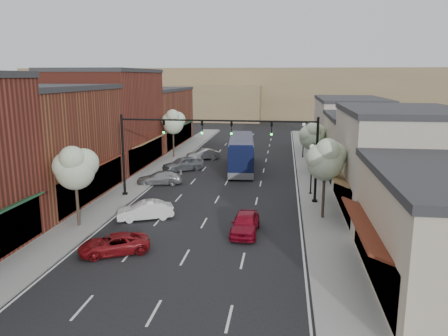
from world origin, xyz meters
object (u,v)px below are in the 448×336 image
at_px(parked_car_d, 183,164).
at_px(parked_car_e, 203,154).
at_px(red_hatchback, 245,223).
at_px(signal_mast_right, 287,146).
at_px(tree_right_near, 326,159).
at_px(tree_left_far, 173,121).
at_px(lamp_post_near, 312,161).
at_px(parked_car_b, 145,210).
at_px(parked_car_a, 114,244).
at_px(parked_car_c, 160,178).
at_px(tree_right_far, 312,135).
at_px(tree_left_near, 75,167).
at_px(coach_bus, 241,153).
at_px(signal_mast_left, 150,143).
at_px(lamp_post_far, 304,134).

distance_m(parked_car_d, parked_car_e, 6.82).
bearing_deg(parked_car_e, red_hatchback, -7.16).
relative_size(signal_mast_right, tree_right_near, 1.38).
bearing_deg(tree_left_far, lamp_post_near, -43.89).
distance_m(parked_car_b, parked_car_d, 16.46).
xyz_separation_m(signal_mast_right, parked_car_a, (-9.82, -11.97, -4.06)).
height_order(parked_car_b, parked_car_c, parked_car_b).
relative_size(tree_right_far, tree_left_near, 0.95).
xyz_separation_m(tree_right_far, tree_left_far, (-16.60, 6.00, 0.61)).
relative_size(parked_car_c, parked_car_e, 1.08).
height_order(tree_left_far, parked_car_b, tree_left_far).
bearing_deg(tree_right_near, parked_car_d, 132.95).
bearing_deg(coach_bus, signal_mast_left, -122.61).
bearing_deg(lamp_post_near, signal_mast_right, -131.05).
bearing_deg(coach_bus, red_hatchback, -88.72).
relative_size(tree_right_far, parked_car_e, 1.37).
bearing_deg(lamp_post_far, tree_left_near, -119.78).
bearing_deg(lamp_post_near, tree_right_far, 86.69).
bearing_deg(parked_car_d, parked_car_c, -47.45).
distance_m(signal_mast_left, tree_right_near, 14.55).
xyz_separation_m(signal_mast_right, signal_mast_left, (-11.24, 0.00, 0.00)).
xyz_separation_m(tree_left_far, parked_car_a, (4.05, -29.91, -4.04)).
bearing_deg(parked_car_d, lamp_post_near, 18.32).
bearing_deg(parked_car_a, signal_mast_right, 113.82).
distance_m(coach_bus, parked_car_a, 24.85).
relative_size(signal_mast_left, tree_left_near, 1.44).
bearing_deg(coach_bus, tree_right_far, -8.10).
bearing_deg(tree_right_far, tree_left_far, 160.13).
relative_size(coach_bus, parked_car_a, 2.93).
bearing_deg(tree_left_far, parked_car_a, -82.28).
relative_size(tree_left_far, red_hatchback, 1.46).
bearing_deg(parked_car_c, tree_left_far, 175.01).
relative_size(tree_right_far, tree_left_far, 0.89).
xyz_separation_m(tree_left_near, parked_car_c, (2.05, 12.48, -3.60)).
bearing_deg(parked_car_d, lamp_post_far, 85.47).
height_order(tree_right_near, parked_car_e, tree_right_near).
xyz_separation_m(coach_bus, parked_car_e, (-5.25, 5.10, -1.22)).
relative_size(coach_bus, parked_car_b, 2.97).
bearing_deg(lamp_post_near, coach_bus, 125.44).
height_order(lamp_post_near, parked_car_c, lamp_post_near).
bearing_deg(lamp_post_far, red_hatchback, -99.74).
relative_size(lamp_post_far, coach_bus, 0.37).
xyz_separation_m(lamp_post_near, coach_bus, (-7.00, 9.84, -1.14)).
bearing_deg(tree_left_far, tree_left_near, -90.00).
height_order(signal_mast_right, signal_mast_left, same).
relative_size(tree_left_far, parked_car_a, 1.51).
xyz_separation_m(tree_right_near, tree_left_near, (-16.60, -4.00, -0.23)).
bearing_deg(tree_right_far, parked_car_a, -117.68).
distance_m(signal_mast_right, tree_left_far, 22.68).
xyz_separation_m(red_hatchback, parked_car_a, (-7.25, -4.27, -0.15)).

